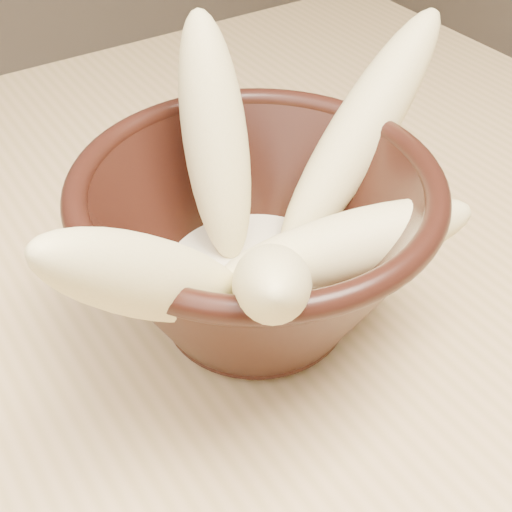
{
  "coord_description": "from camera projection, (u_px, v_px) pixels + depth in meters",
  "views": [
    {
      "loc": [
        -0.06,
        -0.35,
        1.1
      ],
      "look_at": [
        0.13,
        -0.06,
        0.81
      ],
      "focal_mm": 50.0,
      "sensor_mm": 36.0,
      "label": 1
    }
  ],
  "objects": [
    {
      "name": "table",
      "position": [
        62.0,
        413.0,
        0.53
      ],
      "size": [
        1.2,
        0.8,
        0.75
      ],
      "color": "#D8B077",
      "rests_on": "ground"
    },
    {
      "name": "bowl",
      "position": [
        256.0,
        243.0,
        0.44
      ],
      "size": [
        0.22,
        0.22,
        0.12
      ],
      "rotation": [
        0.0,
        0.0,
        -0.18
      ],
      "color": "black",
      "rests_on": "table"
    },
    {
      "name": "milk_puddle",
      "position": [
        256.0,
        279.0,
        0.46
      ],
      "size": [
        0.13,
        0.13,
        0.02
      ],
      "primitive_type": "cylinder",
      "color": "beige",
      "rests_on": "bowl"
    },
    {
      "name": "banana_upright",
      "position": [
        215.0,
        139.0,
        0.45
      ],
      "size": [
        0.07,
        0.11,
        0.16
      ],
      "primitive_type": "ellipsoid",
      "rotation": [
        0.46,
        0.0,
        2.84
      ],
      "color": "#E3D286",
      "rests_on": "bowl"
    },
    {
      "name": "banana_left",
      "position": [
        160.0,
        280.0,
        0.35
      ],
      "size": [
        0.17,
        0.1,
        0.16
      ],
      "primitive_type": "ellipsoid",
      "rotation": [
        0.8,
        0.0,
        -1.15
      ],
      "color": "#E3D286",
      "rests_on": "bowl"
    },
    {
      "name": "banana_right",
      "position": [
        360.0,
        132.0,
        0.47
      ],
      "size": [
        0.18,
        0.08,
        0.16
      ],
      "primitive_type": "ellipsoid",
      "rotation": [
        0.88,
        0.0,
        1.82
      ],
      "color": "#E3D286",
      "rests_on": "bowl"
    },
    {
      "name": "banana_across",
      "position": [
        344.0,
        247.0,
        0.42
      ],
      "size": [
        0.17,
        0.09,
        0.07
      ],
      "primitive_type": "ellipsoid",
      "rotation": [
        1.4,
        0.0,
        1.23
      ],
      "color": "#E3D286",
      "rests_on": "bowl"
    },
    {
      "name": "banana_front",
      "position": [
        271.0,
        283.0,
        0.37
      ],
      "size": [
        0.12,
        0.15,
        0.14
      ],
      "primitive_type": "ellipsoid",
      "rotation": [
        0.88,
        0.0,
        -0.58
      ],
      "color": "#E3D286",
      "rests_on": "bowl"
    }
  ]
}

